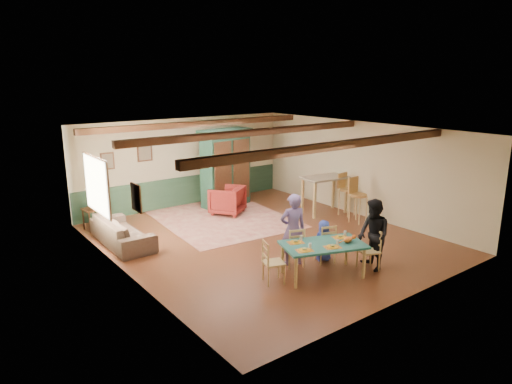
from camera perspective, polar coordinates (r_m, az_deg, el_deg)
floor at (r=11.36m, az=1.05°, el=-5.91°), size 8.00×8.00×0.00m
wall_back at (r=14.26m, az=-8.90°, el=3.71°), size 7.00×0.02×2.70m
wall_left at (r=9.30m, az=-16.17°, el=-2.34°), size 0.02×8.00×2.70m
wall_right at (r=13.37m, az=12.99°, el=2.81°), size 0.02×8.00×2.70m
ceiling at (r=10.74m, az=1.11°, el=7.75°), size 7.00×8.00×0.02m
wainscot_back at (r=14.44m, az=-8.73°, el=0.18°), size 6.95×0.03×0.90m
ceiling_beam_front at (r=9.06m, az=10.17°, el=5.75°), size 6.95×0.16×0.16m
ceiling_beam_mid at (r=11.06m, az=-0.18°, el=7.47°), size 6.95×0.16×0.16m
ceiling_beam_back at (r=13.22m, az=-7.03°, el=8.47°), size 6.95×0.16×0.16m
window_left at (r=10.82m, az=-19.36°, el=0.81°), size 0.06×1.60×1.30m
picture_left_wall at (r=8.66m, az=-14.73°, el=-0.69°), size 0.04×0.42×0.52m
picture_back_a at (r=13.61m, az=-13.75°, el=4.89°), size 0.45×0.04×0.55m
picture_back_b at (r=13.24m, az=-18.07°, el=3.69°), size 0.38×0.04×0.48m
dining_table at (r=9.35m, az=8.33°, el=-8.39°), size 1.84×1.40×0.68m
dining_chair_far_left at (r=9.73m, az=4.75°, el=-6.78°), size 0.49×0.50×0.86m
dining_chair_far_right at (r=10.01m, az=8.62°, el=-6.29°), size 0.49×0.50×0.86m
dining_chair_end_left at (r=8.94m, az=2.24°, el=-8.70°), size 0.50×0.49×0.86m
dining_chair_end_right at (r=9.79m, az=13.90°, el=-7.04°), size 0.50×0.49×0.86m
person_man at (r=9.67m, az=4.63°, el=-4.70°), size 0.66×0.54×1.56m
person_woman at (r=9.73m, az=14.47°, el=-5.23°), size 0.78×0.87×1.49m
person_child at (r=10.06m, az=8.44°, el=-6.02°), size 0.52×0.42×0.91m
cat at (r=9.34m, az=11.43°, el=-5.78°), size 0.35×0.23×0.16m
place_setting_near_left at (r=8.82m, az=6.11°, el=-6.97°), size 0.43×0.38×0.11m
place_setting_near_center at (r=9.06m, az=9.55°, el=-6.52°), size 0.43×0.38×0.11m
place_setting_far_left at (r=9.21m, az=4.99°, el=-6.01°), size 0.43×0.38×0.11m
place_setting_far_right at (r=9.61m, az=10.52°, el=-5.32°), size 0.43×0.38×0.11m
area_rug at (r=12.99m, az=-4.16°, el=-3.31°), size 3.61×4.18×0.01m
armoire at (r=14.02m, az=-3.82°, el=3.01°), size 1.76×0.89×2.38m
armchair at (r=13.33m, az=-3.62°, el=-1.02°), size 1.24×1.25×0.82m
sofa at (r=11.41m, az=-16.38°, el=-4.72°), size 0.87×2.20×0.64m
end_table at (r=12.69m, az=-19.60°, el=-3.20°), size 0.52×0.52×0.58m
table_lamp at (r=12.54m, az=-19.81°, el=-0.75°), size 0.30×0.30×0.53m
counter_table at (r=13.49m, az=8.53°, el=-0.37°), size 1.40×0.93×1.09m
bar_stool_left at (r=12.77m, az=12.69°, el=-1.05°), size 0.49×0.53×1.25m
bar_stool_right at (r=13.39m, az=11.33°, el=-0.31°), size 0.48×0.52×1.23m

